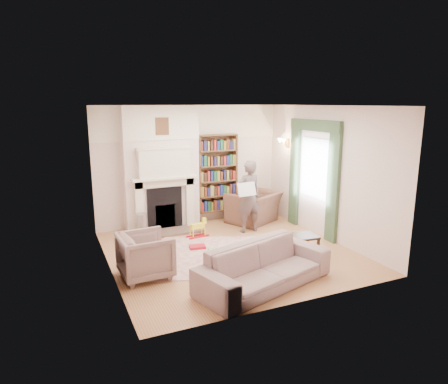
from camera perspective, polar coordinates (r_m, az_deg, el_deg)
name	(u,v)px	position (r m, az deg, el deg)	size (l,w,h in m)	color
floor	(229,252)	(7.89, 0.75, -8.54)	(4.50, 4.50, 0.00)	#99663D
ceiling	(230,106)	(7.36, 0.81, 12.24)	(4.50, 4.50, 0.00)	white
wall_back	(190,165)	(9.56, -4.89, 3.87)	(4.50, 4.50, 0.00)	silver
wall_front	(298,211)	(5.59, 10.48, -2.63)	(4.50, 4.50, 0.00)	silver
wall_left	(106,192)	(6.89, -16.48, -0.05)	(4.50, 4.50, 0.00)	silver
wall_right	(326,173)	(8.67, 14.42, 2.61)	(4.50, 4.50, 0.00)	silver
fireplace	(162,169)	(9.15, -8.92, 3.28)	(1.70, 0.58, 2.80)	silver
bookcase	(217,173)	(9.71, -0.98, 2.70)	(1.00, 0.24, 1.85)	brown
window	(314,168)	(8.97, 12.79, 3.34)	(0.02, 0.90, 1.30)	silver
curtain_left	(333,185)	(8.45, 15.33, 0.91)	(0.07, 0.32, 2.40)	#2F482E
curtain_right	(295,174)	(9.55, 10.05, 2.49)	(0.07, 0.32, 2.40)	#2F482E
pelmet	(315,125)	(8.84, 12.85, 9.28)	(0.09, 1.70, 0.24)	#2F482E
wall_sconce	(280,143)	(9.69, 8.04, 6.89)	(0.20, 0.24, 0.24)	gold
rug	(232,255)	(7.70, 1.18, -9.05)	(2.82, 2.17, 0.01)	beige
armchair_reading	(253,207)	(9.71, 4.22, -2.19)	(1.14, 0.99, 0.74)	#4E2F29
armchair_left	(146,255)	(6.82, -11.14, -8.88)	(0.81, 0.83, 0.75)	gray
sofa	(264,266)	(6.43, 5.75, -10.46)	(2.29, 0.89, 0.67)	#A39287
man_reading	(249,196)	(8.89, 3.53, -0.64)	(0.59, 0.39, 1.63)	#564745
newspaper	(247,189)	(8.60, 3.28, 0.39)	(0.43, 0.02, 0.30)	silver
coffee_table	(297,247)	(7.61, 10.45, -7.76)	(0.70, 0.45, 0.45)	#361F12
paraffin_heater	(142,226)	(8.73, -11.60, -4.79)	(0.24, 0.24, 0.55)	#929498
rocking_horse	(198,228)	(8.66, -3.80, -5.17)	(0.47, 0.19, 0.41)	yellow
board_game	(219,251)	(7.85, -0.68, -8.45)	(0.39, 0.39, 0.03)	#E5E451
game_box_lid	(197,247)	(8.06, -3.83, -7.83)	(0.32, 0.21, 0.05)	#B21425
comic_annuals	(249,257)	(7.61, 3.63, -9.23)	(0.97, 0.55, 0.02)	red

